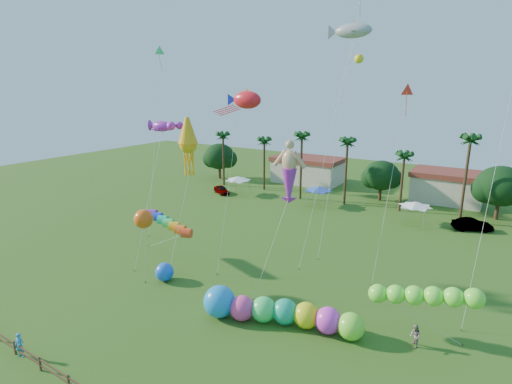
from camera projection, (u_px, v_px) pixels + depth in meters
The scene contains 21 objects.
ground at pixel (177, 352), 27.05m from camera, with size 160.00×160.00×0.00m, color #285116.
tree_line at pixel (397, 177), 60.03m from camera, with size 69.46×8.91×11.00m.
buildings_row at pixel (365, 179), 68.97m from camera, with size 35.00×7.00×4.00m.
tent_row at pixel (317, 189), 59.12m from camera, with size 31.00×4.00×0.60m.
car_a at pixel (222, 190), 67.09m from camera, with size 1.56×3.88×1.32m, color #4C4C54.
car_b at pixel (472, 225), 49.75m from camera, with size 1.61×4.61×1.52m, color #4C4C54.
spectator_a at pixel (20, 345), 26.37m from camera, with size 0.63×0.41×1.71m, color #3788C0.
spectator_b at pixel (415, 336), 27.39m from camera, with size 0.81×0.63×1.66m, color gray.
caterpillar_inflatable at pixel (275, 311), 30.00m from camera, with size 12.19×5.19×2.50m.
blue_ball at pixel (165, 272), 36.82m from camera, with size 1.72×1.72×1.72m, color blue.
rainbow_tube at pixel (174, 230), 39.60m from camera, with size 9.17×2.70×4.13m.
green_worm at pixel (378, 293), 28.70m from camera, with size 9.40×2.99×3.81m.
orange_ball_kite at pixel (144, 219), 35.13m from camera, with size 2.05×2.05×6.98m.
merman_kite at pixel (289, 176), 33.72m from camera, with size 2.62×5.05×12.69m.
fish_kite at pixel (247, 100), 37.86m from camera, with size 4.70×6.35×17.14m.
shark_kite at pixel (353, 31), 37.56m from camera, with size 5.03×7.56×23.39m.
squid_kite at pixel (188, 144), 36.70m from camera, with size 2.35×4.49×14.88m.
lobster_kite at pixel (162, 126), 38.71m from camera, with size 4.03×5.64×14.46m.
delta_kite_red at pixel (407, 93), 35.30m from camera, with size 1.21×5.25×17.72m.
delta_kite_green at pixel (159, 55), 44.82m from camera, with size 1.09×3.66×21.89m.
delta_kite_blue at pixel (359, 5), 36.87m from camera, with size 2.36×3.46×26.08m.
Camera 1 is at (17.05, -16.88, 17.40)m, focal length 28.00 mm.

